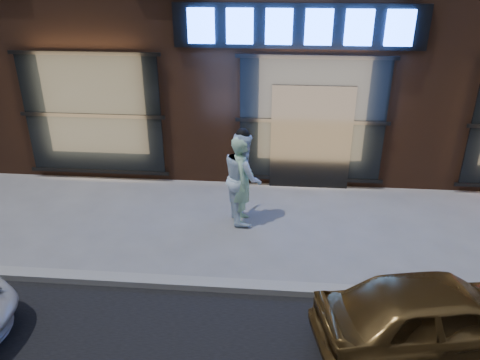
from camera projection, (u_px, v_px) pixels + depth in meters
The scene contains 5 objects.
ground at pixel (318, 294), 7.47m from camera, with size 90.00×90.00×0.00m, color slate.
curb at pixel (319, 291), 7.44m from camera, with size 60.00×0.25×0.12m, color gray.
man_bowtie at pixel (242, 180), 9.16m from camera, with size 0.67×0.44×1.83m, color #ADE3B7.
man_cap at pixel (243, 177), 9.25m from camera, with size 0.91×0.71×1.87m, color white.
gold_sedan at pixel (440, 316), 6.17m from camera, with size 1.33×3.31×1.13m, color brown.
Camera 1 is at (-0.73, -6.06, 4.84)m, focal length 35.00 mm.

